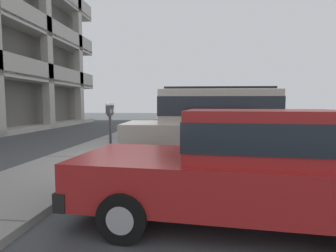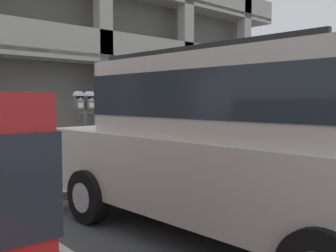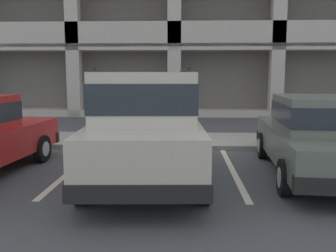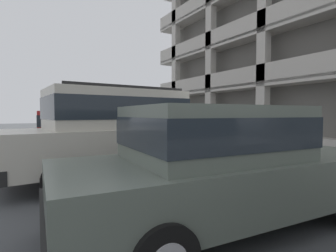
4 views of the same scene
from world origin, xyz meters
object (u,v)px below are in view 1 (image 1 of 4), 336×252
Objects in this scene: red_sedan at (247,163)px; dark_hatchback at (203,125)px; silver_suv at (215,124)px; blue_coupe at (201,120)px; parking_meter_near at (110,118)px.

dark_hatchback is (6.61, 0.45, 0.00)m from red_sedan.
silver_suv is 1.06× the size of red_sedan.
blue_coupe is at bearing 4.85° from dark_hatchback.
blue_coupe is at bearing -20.28° from parking_meter_near.
red_sedan is 2.99× the size of parking_meter_near.
red_sedan is at bearing -171.61° from dark_hatchback.
red_sedan is 1.01× the size of blue_coupe.
red_sedan and blue_coupe have the same top height.
silver_suv reaches higher than dark_hatchback.
dark_hatchback is 3.29m from blue_coupe.
silver_suv is at bearing -84.66° from parking_meter_near.
silver_suv is at bearing 7.84° from red_sedan.
parking_meter_near reaches higher than red_sedan.
red_sedan is 1.00× the size of dark_hatchback.
parking_meter_near is at bearing 162.16° from blue_coupe.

